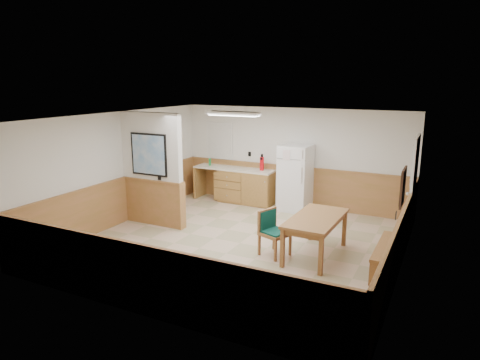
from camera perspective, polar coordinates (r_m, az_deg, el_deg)
The scene contains 20 objects.
ground at distance 8.60m, azimuth -0.00°, elevation -8.41°, with size 6.00×6.00×0.00m, color beige.
ceiling at distance 8.03m, azimuth -0.00°, elevation 8.42°, with size 6.00×6.00×0.02m, color white.
back_wall at distance 10.94m, azimuth 7.02°, elevation 3.00°, with size 6.00×0.02×2.50m, color white.
right_wall at distance 7.44m, azimuth 21.20°, elevation -2.66°, with size 0.02×6.00×2.50m, color white.
left_wall at distance 9.90m, azimuth -15.75°, elevation 1.52°, with size 0.02×6.00×2.50m, color white.
wainscot_back at distance 11.08m, azimuth 6.88°, elevation -0.84°, with size 6.00×0.04×1.00m, color #AF7046.
wainscot_right at distance 7.67m, azimuth 20.58°, elevation -8.05°, with size 0.04×6.00×1.00m, color #AF7046.
wainscot_left at distance 10.06m, azimuth -15.40°, elevation -2.67°, with size 0.04×6.00×1.00m, color #AF7046.
partition_wall at distance 9.57m, azimuth -11.62°, elevation 1.26°, with size 1.50×0.20×2.50m.
kitchen_counter at distance 11.27m, azimuth 0.57°, elevation -0.71°, with size 2.20×0.61×1.00m.
exterior_door at distance 9.33m, azimuth 22.04°, elevation -0.91°, with size 0.07×1.02×2.15m.
kitchen_window at distance 11.73m, azimuth -2.73°, elevation 5.25°, with size 0.80×0.04×1.00m.
wall_painting at distance 7.08m, azimuth 20.88°, elevation -0.90°, with size 0.04×0.50×0.60m.
fluorescent_fixture at distance 9.55m, azimuth -0.84°, elevation 8.86°, with size 1.20×0.30×0.09m.
refrigerator at distance 10.61m, azimuth 7.38°, elevation 0.28°, with size 0.75×0.73×1.63m.
dining_table at distance 7.92m, azimuth 10.09°, elevation -5.53°, with size 0.85×1.63×0.75m.
dining_bench at distance 7.73m, azimuth 18.97°, elevation -9.01°, with size 0.33×1.48×0.45m.
dining_chair at distance 7.96m, azimuth 4.20°, elevation -6.48°, with size 0.76×0.63×0.85m.
fire_extinguisher at distance 10.98m, azimuth 2.93°, elevation 2.25°, with size 0.11×0.11×0.42m.
soap_bottle at distance 11.63m, azimuth -4.04°, elevation 2.42°, with size 0.06×0.06×0.20m, color #188437.
Camera 1 is at (3.56, -7.16, 3.17)m, focal length 32.00 mm.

